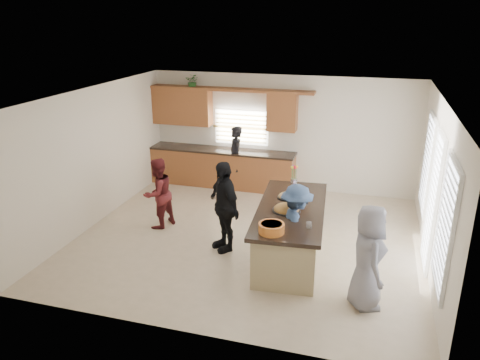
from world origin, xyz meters
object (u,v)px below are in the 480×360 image
(salad_bowl, at_px, (271,228))
(woman_left_back, at_px, (235,158))
(woman_left_front, at_px, (224,206))
(woman_right_front, at_px, (368,257))
(island, at_px, (290,233))
(woman_right_back, at_px, (296,227))
(woman_left_mid, at_px, (158,193))

(salad_bowl, relative_size, woman_left_back, 0.26)
(woman_left_front, bearing_deg, salad_bowl, 3.19)
(salad_bowl, height_order, woman_right_front, woman_right_front)
(island, relative_size, woman_right_back, 1.86)
(woman_left_back, bearing_deg, woman_left_mid, -45.86)
(salad_bowl, xyz_separation_m, woman_left_back, (-1.83, 4.13, -0.24))
(woman_left_front, relative_size, woman_right_front, 1.06)
(woman_right_back, distance_m, woman_right_front, 1.47)
(island, bearing_deg, woman_left_front, 178.21)
(woman_left_front, bearing_deg, woman_left_back, 148.62)
(salad_bowl, height_order, woman_left_back, woman_left_back)
(woman_left_back, xyz_separation_m, woman_left_mid, (-0.85, -2.58, -0.06))
(woman_left_front, distance_m, woman_right_back, 1.41)
(salad_bowl, bearing_deg, woman_right_back, 69.55)
(salad_bowl, bearing_deg, woman_left_front, 137.64)
(salad_bowl, relative_size, woman_right_front, 0.25)
(woman_left_back, height_order, woman_left_mid, woman_left_back)
(woman_right_front, bearing_deg, woman_left_front, 49.27)
(woman_left_front, bearing_deg, woman_left_mid, -153.37)
(salad_bowl, relative_size, woman_left_front, 0.24)
(island, bearing_deg, salad_bowl, -100.92)
(woman_left_back, xyz_separation_m, woman_left_front, (0.72, -3.12, 0.06))
(salad_bowl, bearing_deg, woman_left_mid, 150.00)
(salad_bowl, height_order, woman_right_back, woman_right_back)
(island, height_order, woman_left_front, woman_left_front)
(woman_left_mid, relative_size, woman_left_front, 0.85)
(island, relative_size, woman_left_mid, 1.91)
(woman_right_back, relative_size, woman_right_front, 0.93)
(woman_left_mid, bearing_deg, island, 102.02)
(woman_left_back, distance_m, woman_right_front, 5.38)
(woman_left_mid, height_order, woman_left_front, woman_left_front)
(island, relative_size, woman_right_front, 1.72)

